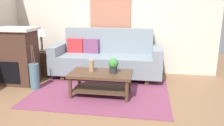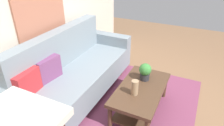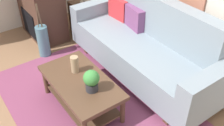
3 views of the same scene
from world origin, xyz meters
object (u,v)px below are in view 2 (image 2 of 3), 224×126
at_px(throw_pillow_plum, 49,69).
at_px(tabletop_vase, 135,88).
at_px(couch, 74,73).
at_px(framed_painting, 40,3).
at_px(potted_plant_tabletop, 145,71).
at_px(coffee_table, 141,94).
at_px(throw_pillow_crimson, 28,83).

xyz_separation_m(throw_pillow_plum, tabletop_vase, (0.30, -1.16, -0.14)).
distance_m(throw_pillow_plum, tabletop_vase, 1.21).
xyz_separation_m(couch, framed_painting, (-0.00, 0.47, 1.03)).
height_order(couch, potted_plant_tabletop, couch).
relative_size(coffee_table, tabletop_vase, 5.20).
bearing_deg(coffee_table, throw_pillow_crimson, 125.72).
height_order(throw_pillow_crimson, potted_plant_tabletop, throw_pillow_crimson).
height_order(tabletop_vase, potted_plant_tabletop, potted_plant_tabletop).
bearing_deg(throw_pillow_crimson, potted_plant_tabletop, -47.39).
distance_m(couch, throw_pillow_crimson, 0.81).
xyz_separation_m(throw_pillow_plum, coffee_table, (0.48, -1.20, -0.37)).
bearing_deg(potted_plant_tabletop, throw_pillow_plum, 120.75).
bearing_deg(potted_plant_tabletop, coffee_table, -173.89).
bearing_deg(couch, tabletop_vase, -94.61).
bearing_deg(framed_painting, throw_pillow_crimson, -155.89).
xyz_separation_m(couch, potted_plant_tabletop, (0.32, -1.05, 0.14)).
xyz_separation_m(couch, tabletop_vase, (-0.08, -1.03, 0.10)).
bearing_deg(throw_pillow_plum, tabletop_vase, -75.61).
height_order(couch, throw_pillow_crimson, couch).
height_order(coffee_table, potted_plant_tabletop, potted_plant_tabletop).
bearing_deg(couch, framed_painting, 90.00).
height_order(couch, framed_painting, framed_painting).
bearing_deg(throw_pillow_plum, throw_pillow_crimson, 180.00).
distance_m(couch, throw_pillow_plum, 0.47).
xyz_separation_m(tabletop_vase, framed_painting, (0.08, 1.50, 0.93)).
distance_m(throw_pillow_crimson, tabletop_vase, 1.35).
height_order(potted_plant_tabletop, framed_painting, framed_painting).
bearing_deg(throw_pillow_crimson, throw_pillow_plum, 0.00).
relative_size(coffee_table, potted_plant_tabletop, 4.20).
xyz_separation_m(throw_pillow_crimson, framed_painting, (0.76, 0.34, 0.79)).
relative_size(couch, potted_plant_tabletop, 9.18).
bearing_deg(throw_pillow_plum, couch, -18.10).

